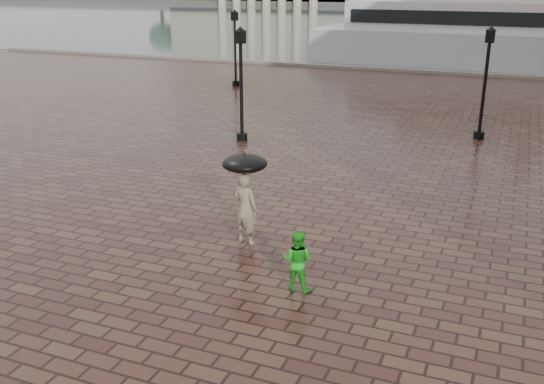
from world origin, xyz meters
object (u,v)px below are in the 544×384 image
at_px(adult_pedestrian, 245,208).
at_px(child_pedestrian, 297,261).
at_px(street_lamps, 392,66).
at_px(ferry_near, 493,31).

height_order(adult_pedestrian, child_pedestrian, adult_pedestrian).
relative_size(street_lamps, adult_pedestrian, 11.64).
bearing_deg(ferry_near, child_pedestrian, -90.54).
relative_size(adult_pedestrian, ferry_near, 0.07).
bearing_deg(adult_pedestrian, street_lamps, -79.09).
relative_size(child_pedestrian, ferry_near, 0.05).
distance_m(street_lamps, ferry_near, 19.82).
bearing_deg(street_lamps, child_pedestrian, -84.08).
distance_m(adult_pedestrian, child_pedestrian, 2.72).
relative_size(street_lamps, ferry_near, 0.80).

